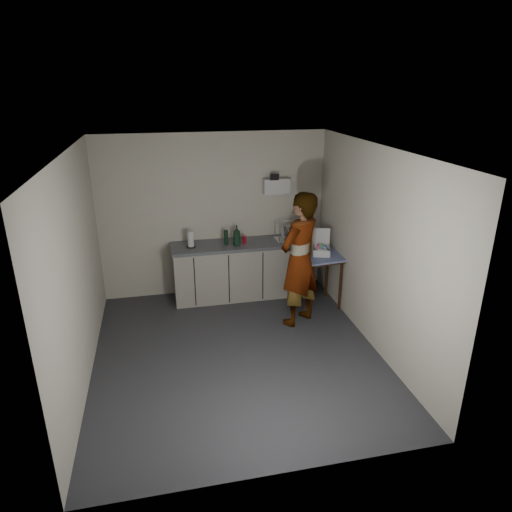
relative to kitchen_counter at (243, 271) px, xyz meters
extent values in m
plane|color=#2B2B31|center=(-0.40, -1.70, -0.43)|extent=(4.00, 4.00, 0.00)
cube|color=beige|center=(-0.40, 0.29, 0.87)|extent=(3.60, 0.02, 2.60)
cube|color=beige|center=(1.39, -1.70, 0.87)|extent=(0.02, 4.00, 2.60)
cube|color=beige|center=(-2.19, -1.70, 0.87)|extent=(0.02, 4.00, 2.60)
cube|color=white|center=(-0.40, -1.70, 2.17)|extent=(3.60, 4.00, 0.01)
cube|color=black|center=(0.00, 0.00, -0.39)|extent=(2.20, 0.52, 0.08)
cube|color=#A59D92|center=(0.00, 0.00, 0.00)|extent=(2.20, 0.58, 0.86)
cube|color=#4E5158|center=(0.00, 0.00, 0.46)|extent=(2.24, 0.62, 0.05)
cube|color=black|center=(-0.80, -0.29, 0.00)|extent=(0.02, 0.01, 0.80)
cube|color=black|center=(-0.27, -0.29, 0.00)|extent=(0.02, 0.01, 0.80)
cube|color=black|center=(0.27, -0.29, 0.00)|extent=(0.01, 0.01, 0.80)
cube|color=black|center=(0.80, -0.29, 0.00)|extent=(0.02, 0.01, 0.80)
cube|color=silver|center=(0.60, 0.22, 1.32)|extent=(0.42, 0.16, 0.24)
cube|color=silver|center=(0.60, 0.27, 1.18)|extent=(0.30, 0.06, 0.04)
cube|color=black|center=(0.55, 0.13, 1.48)|extent=(0.14, 0.02, 0.10)
cylinder|color=#32160B|center=(0.89, -0.86, -0.04)|extent=(0.04, 0.04, 0.77)
cylinder|color=#32160B|center=(1.36, -0.81, -0.04)|extent=(0.04, 0.04, 0.77)
cylinder|color=#32160B|center=(0.84, -0.39, -0.04)|extent=(0.04, 0.04, 0.77)
cylinder|color=#32160B|center=(1.31, -0.34, -0.04)|extent=(0.04, 0.04, 0.77)
cube|color=#32160B|center=(1.10, -0.60, 0.37)|extent=(0.63, 0.63, 0.04)
cube|color=navy|center=(1.10, -0.60, 0.40)|extent=(0.71, 0.71, 0.03)
imported|color=#B2A593|center=(0.62, -1.05, 0.54)|extent=(0.85, 0.79, 1.94)
imported|color=black|center=(-0.10, -0.10, 0.64)|extent=(0.12, 0.12, 0.32)
cylinder|color=red|center=(0.03, -0.03, 0.54)|extent=(0.06, 0.06, 0.12)
cylinder|color=black|center=(-0.26, 0.00, 0.60)|extent=(0.07, 0.07, 0.23)
cylinder|color=black|center=(-0.81, -0.02, 0.49)|extent=(0.14, 0.14, 0.01)
cylinder|color=silver|center=(-0.81, -0.02, 0.62)|extent=(0.10, 0.10, 0.24)
cube|color=white|center=(0.75, -0.03, 0.49)|extent=(0.42, 0.31, 0.02)
cylinder|color=white|center=(0.56, -0.16, 0.64)|extent=(0.01, 0.01, 0.27)
cylinder|color=white|center=(0.94, -0.16, 0.64)|extent=(0.01, 0.01, 0.27)
cylinder|color=white|center=(0.56, 0.11, 0.64)|extent=(0.01, 0.01, 0.27)
cylinder|color=white|center=(0.94, 0.11, 0.64)|extent=(0.01, 0.01, 0.27)
cylinder|color=silver|center=(0.65, -0.03, 0.62)|extent=(0.05, 0.23, 0.23)
cylinder|color=silver|center=(0.73, -0.03, 0.62)|extent=(0.05, 0.23, 0.23)
cylinder|color=silver|center=(0.82, -0.03, 0.62)|extent=(0.05, 0.23, 0.23)
cube|color=silver|center=(1.11, -0.58, 0.42)|extent=(0.33, 0.33, 0.01)
cube|color=silver|center=(1.07, -0.71, 0.47)|extent=(0.26, 0.08, 0.10)
cube|color=silver|center=(1.14, -0.46, 0.47)|extent=(0.26, 0.08, 0.10)
cube|color=silver|center=(0.98, -0.55, 0.47)|extent=(0.08, 0.26, 0.10)
cube|color=silver|center=(1.23, -0.62, 0.47)|extent=(0.08, 0.26, 0.10)
cube|color=silver|center=(1.15, -0.45, 0.65)|extent=(0.26, 0.08, 0.27)
cylinder|color=white|center=(1.11, -0.58, 0.47)|extent=(0.18, 0.18, 0.10)
sphere|color=#DE5288|center=(1.06, -0.60, 0.54)|extent=(0.06, 0.06, 0.06)
sphere|color=#5798EE|center=(1.14, -0.63, 0.54)|extent=(0.06, 0.06, 0.06)
sphere|color=#5DE285|center=(1.12, -0.54, 0.54)|extent=(0.06, 0.06, 0.06)
sphere|color=#DE5288|center=(1.08, -0.53, 0.54)|extent=(0.06, 0.06, 0.06)
camera|label=1|loc=(-1.24, -6.71, 2.88)|focal=32.00mm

